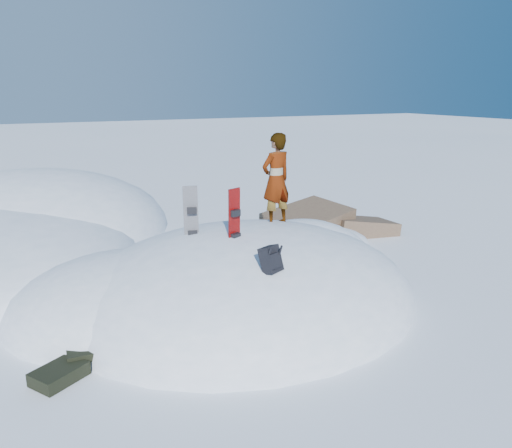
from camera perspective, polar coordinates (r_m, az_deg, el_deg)
name	(u,v)px	position (r m, az deg, el deg)	size (l,w,h in m)	color
ground	(245,302)	(10.05, -1.25, -8.87)	(120.00, 120.00, 0.00)	white
snow_mound	(232,299)	(10.19, -2.72, -8.55)	(8.00, 6.00, 3.00)	white
rock_outcrop	(318,238)	(14.24, 7.13, -1.60)	(4.68, 4.41, 1.68)	brown
snowboard_red	(235,227)	(9.13, -2.46, -0.36)	(0.28, 0.21, 1.48)	red
snowboard_dark	(192,224)	(9.58, -7.37, -0.05)	(0.32, 0.25, 1.51)	black
backpack	(271,259)	(8.05, 1.77, -4.07)	(0.41, 0.46, 0.51)	black
gear_pile	(63,371)	(8.08, -21.20, -15.37)	(0.97, 0.81, 0.26)	black
person	(276,180)	(10.32, 2.31, 5.08)	(0.70, 0.46, 1.92)	slate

